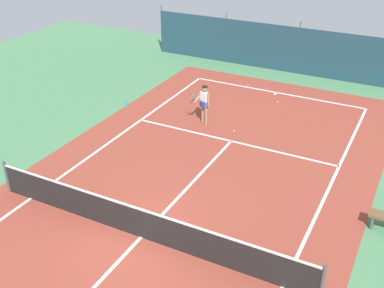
{
  "coord_description": "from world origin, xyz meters",
  "views": [
    {
      "loc": [
        6.05,
        -8.63,
        8.66
      ],
      "look_at": [
        -0.49,
        4.05,
        0.9
      ],
      "focal_mm": 44.47,
      "sensor_mm": 36.0,
      "label": 1
    }
  ],
  "objects_px": {
    "tennis_ball_by_sideline": "(234,131)",
    "water_bottle": "(127,104)",
    "tennis_player": "(204,102)",
    "tennis_ball_near_player": "(278,102)",
    "tennis_ball_midcourt": "(248,85)",
    "tennis_net": "(140,223)"
  },
  "relations": [
    {
      "from": "tennis_ball_by_sideline",
      "to": "water_bottle",
      "type": "bearing_deg",
      "value": 179.01
    },
    {
      "from": "tennis_ball_by_sideline",
      "to": "tennis_player",
      "type": "bearing_deg",
      "value": 173.46
    },
    {
      "from": "tennis_net",
      "to": "tennis_player",
      "type": "xyz_separation_m",
      "value": [
        -1.63,
        7.35,
        0.45
      ]
    },
    {
      "from": "tennis_net",
      "to": "tennis_ball_near_player",
      "type": "height_order",
      "value": "tennis_net"
    },
    {
      "from": "tennis_ball_by_sideline",
      "to": "water_bottle",
      "type": "relative_size",
      "value": 0.28
    },
    {
      "from": "tennis_ball_near_player",
      "to": "tennis_ball_midcourt",
      "type": "height_order",
      "value": "same"
    },
    {
      "from": "tennis_ball_near_player",
      "to": "water_bottle",
      "type": "distance_m",
      "value": 6.82
    },
    {
      "from": "tennis_ball_by_sideline",
      "to": "tennis_ball_near_player",
      "type": "bearing_deg",
      "value": 80.31
    },
    {
      "from": "tennis_player",
      "to": "water_bottle",
      "type": "height_order",
      "value": "tennis_player"
    },
    {
      "from": "tennis_ball_midcourt",
      "to": "tennis_ball_by_sideline",
      "type": "bearing_deg",
      "value": -74.85
    },
    {
      "from": "tennis_net",
      "to": "tennis_player",
      "type": "height_order",
      "value": "tennis_player"
    },
    {
      "from": "tennis_ball_midcourt",
      "to": "tennis_ball_by_sideline",
      "type": "xyz_separation_m",
      "value": [
        1.33,
        -4.93,
        0.0
      ]
    },
    {
      "from": "tennis_player",
      "to": "tennis_ball_midcourt",
      "type": "distance_m",
      "value": 4.86
    },
    {
      "from": "tennis_player",
      "to": "tennis_ball_near_player",
      "type": "relative_size",
      "value": 24.85
    },
    {
      "from": "tennis_player",
      "to": "tennis_ball_by_sideline",
      "type": "relative_size",
      "value": 24.85
    },
    {
      "from": "tennis_net",
      "to": "tennis_player",
      "type": "relative_size",
      "value": 6.17
    },
    {
      "from": "tennis_net",
      "to": "tennis_player",
      "type": "bearing_deg",
      "value": 102.5
    },
    {
      "from": "tennis_ball_near_player",
      "to": "tennis_net",
      "type": "bearing_deg",
      "value": -92.14
    },
    {
      "from": "tennis_net",
      "to": "tennis_ball_by_sideline",
      "type": "height_order",
      "value": "tennis_net"
    },
    {
      "from": "tennis_ball_near_player",
      "to": "tennis_ball_midcourt",
      "type": "distance_m",
      "value": 2.35
    },
    {
      "from": "water_bottle",
      "to": "tennis_net",
      "type": "bearing_deg",
      "value": -53.27
    },
    {
      "from": "tennis_ball_midcourt",
      "to": "water_bottle",
      "type": "relative_size",
      "value": 0.28
    }
  ]
}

